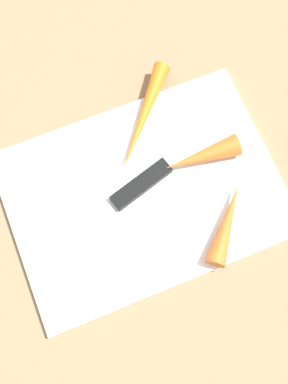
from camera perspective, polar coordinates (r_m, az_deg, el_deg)
ground_plane at (r=0.67m, az=0.00°, el=-0.30°), size 1.40×1.40×0.00m
cutting_board at (r=0.67m, az=0.00°, el=-0.15°), size 0.36×0.26×0.01m
knife at (r=0.66m, az=-1.19°, el=0.21°), size 0.20×0.08×0.01m
carrot_medium at (r=0.64m, az=9.56°, el=-3.61°), size 0.09×0.10×0.03m
carrot_shortest at (r=0.67m, az=6.70°, el=4.12°), size 0.10×0.04×0.03m
carrot_longest at (r=0.69m, az=-0.08°, el=8.68°), size 0.13×0.14×0.02m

